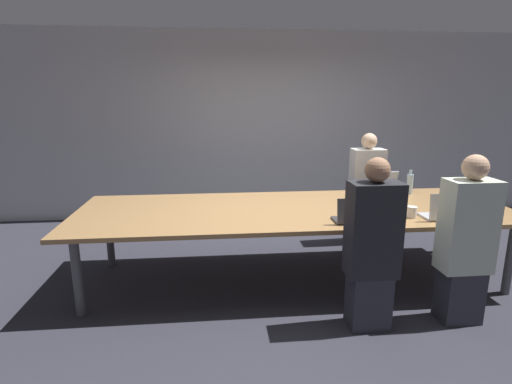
# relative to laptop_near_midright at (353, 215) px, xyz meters

# --- Properties ---
(ground_plane) EXTENTS (24.00, 24.00, 0.00)m
(ground_plane) POSITION_rel_laptop_near_midright_xyz_m (-0.42, 0.52, -0.82)
(ground_plane) COLOR #2D2D38
(curtain_wall) EXTENTS (12.00, 0.06, 2.80)m
(curtain_wall) POSITION_rel_laptop_near_midright_xyz_m (-0.42, 2.89, 0.58)
(curtain_wall) COLOR #ADADB2
(curtain_wall) RESTS_ON ground_plane
(conference_table) EXTENTS (4.28, 1.42, 0.76)m
(conference_table) POSITION_rel_laptop_near_midright_xyz_m (-0.42, 0.52, -0.11)
(conference_table) COLOR #9E7547
(conference_table) RESTS_ON ground_plane
(laptop_near_midright) EXTENTS (0.32, 0.23, 0.23)m
(laptop_near_midright) POSITION_rel_laptop_near_midright_xyz_m (0.00, 0.00, 0.00)
(laptop_near_midright) COLOR #333338
(laptop_near_midright) RESTS_ON conference_table
(person_near_midright) EXTENTS (0.40, 0.24, 1.40)m
(person_near_midright) POSITION_rel_laptop_near_midright_xyz_m (0.02, -0.41, -0.15)
(person_near_midright) COLOR #2D2D38
(person_near_midright) RESTS_ON ground_plane
(laptop_far_right) EXTENTS (0.36, 0.25, 0.25)m
(laptop_far_right) POSITION_rel_laptop_near_midright_xyz_m (0.74, 1.10, 0.00)
(laptop_far_right) COLOR #333338
(laptop_far_right) RESTS_ON conference_table
(person_far_right) EXTENTS (0.40, 0.24, 1.40)m
(person_far_right) POSITION_rel_laptop_near_midright_xyz_m (0.70, 1.53, -0.15)
(person_far_right) COLOR #2D2D38
(person_far_right) RESTS_ON ground_plane
(cup_far_right) EXTENTS (0.09, 0.09, 0.09)m
(cup_far_right) POSITION_rel_laptop_near_midright_xyz_m (1.04, 1.09, -0.02)
(cup_far_right) COLOR #232328
(cup_far_right) RESTS_ON conference_table
(bottle_far_right) EXTENTS (0.07, 0.07, 0.28)m
(bottle_far_right) POSITION_rel_laptop_near_midright_xyz_m (1.00, 0.98, 0.05)
(bottle_far_right) COLOR #ADD1E0
(bottle_far_right) RESTS_ON conference_table
(laptop_near_right) EXTENTS (0.32, 0.25, 0.25)m
(laptop_near_right) POSITION_rel_laptop_near_midright_xyz_m (0.84, 0.02, 0.01)
(laptop_near_right) COLOR #B7B7BC
(laptop_near_right) RESTS_ON conference_table
(person_near_right) EXTENTS (0.40, 0.24, 1.41)m
(person_near_right) POSITION_rel_laptop_near_midright_xyz_m (0.81, -0.39, -0.14)
(person_near_right) COLOR #2D2D38
(person_near_right) RESTS_ON ground_plane
(cup_near_right) EXTENTS (0.09, 0.09, 0.10)m
(cup_near_right) POSITION_rel_laptop_near_midright_xyz_m (0.59, 0.10, -0.02)
(cup_near_right) COLOR white
(cup_near_right) RESTS_ON conference_table
(stapler) EXTENTS (0.09, 0.16, 0.05)m
(stapler) POSITION_rel_laptop_near_midright_xyz_m (0.08, 0.39, -0.04)
(stapler) COLOR black
(stapler) RESTS_ON conference_table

